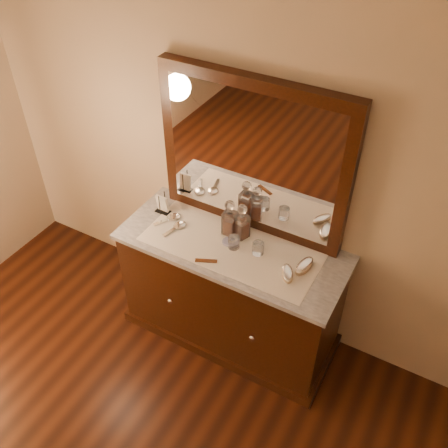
{
  "coord_description": "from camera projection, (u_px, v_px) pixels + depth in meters",
  "views": [
    {
      "loc": [
        1.04,
        -0.01,
        2.94
      ],
      "look_at": [
        0.0,
        1.85,
        1.1
      ],
      "focal_mm": 39.69,
      "sensor_mm": 36.0,
      "label": 1
    }
  ],
  "objects": [
    {
      "name": "brush_near",
      "position": [
        287.0,
        274.0,
        2.84
      ],
      "size": [
        0.12,
        0.16,
        0.04
      ],
      "color": "tan",
      "rests_on": "lace_runner"
    },
    {
      "name": "hand_mirror_inner",
      "position": [
        178.0,
        226.0,
        3.17
      ],
      "size": [
        0.09,
        0.19,
        0.02
      ],
      "color": "silver",
      "rests_on": "lace_runner"
    },
    {
      "name": "decanter_left",
      "position": [
        230.0,
        221.0,
        3.07
      ],
      "size": [
        0.08,
        0.08,
        0.25
      ],
      "color": "#913A15",
      "rests_on": "lace_runner"
    },
    {
      "name": "dresser_cabinet",
      "position": [
        231.0,
        293.0,
        3.34
      ],
      "size": [
        1.4,
        0.55,
        0.82
      ],
      "primitive_type": "cube",
      "color": "black",
      "rests_on": "floor"
    },
    {
      "name": "decanter_right",
      "position": [
        242.0,
        224.0,
        3.05
      ],
      "size": [
        0.1,
        0.1,
        0.25
      ],
      "color": "#913A15",
      "rests_on": "lace_runner"
    },
    {
      "name": "mirror_glass",
      "position": [
        250.0,
        161.0,
        2.86
      ],
      "size": [
        1.06,
        0.01,
        0.86
      ],
      "primitive_type": "cube",
      "color": "white",
      "rests_on": "marble_top"
    },
    {
      "name": "lace_runner",
      "position": [
        230.0,
        247.0,
        3.03
      ],
      "size": [
        1.1,
        0.45,
        0.0
      ],
      "primitive_type": "cube",
      "color": "white",
      "rests_on": "marble_top"
    },
    {
      "name": "brush_far",
      "position": [
        304.0,
        266.0,
        2.88
      ],
      "size": [
        0.09,
        0.17,
        0.04
      ],
      "color": "tan",
      "rests_on": "lace_runner"
    },
    {
      "name": "knob_left",
      "position": [
        170.0,
        301.0,
        3.23
      ],
      "size": [
        0.04,
        0.04,
        0.04
      ],
      "primitive_type": "sphere",
      "color": "silver",
      "rests_on": "dresser_cabinet"
    },
    {
      "name": "hand_mirror_outer",
      "position": [
        172.0,
        218.0,
        3.23
      ],
      "size": [
        0.14,
        0.2,
        0.02
      ],
      "color": "silver",
      "rests_on": "lace_runner"
    },
    {
      "name": "comb",
      "position": [
        206.0,
        261.0,
        2.94
      ],
      "size": [
        0.13,
        0.08,
        0.01
      ],
      "primitive_type": "cube",
      "rotation": [
        0.0,
        0.0,
        0.43
      ],
      "color": "brown",
      "rests_on": "lace_runner"
    },
    {
      "name": "dresser_plinth",
      "position": [
        231.0,
        327.0,
        3.58
      ],
      "size": [
        1.46,
        0.59,
        0.08
      ],
      "primitive_type": "cube",
      "color": "black",
      "rests_on": "floor"
    },
    {
      "name": "napkin_rack",
      "position": [
        162.0,
        205.0,
        3.26
      ],
      "size": [
        0.1,
        0.07,
        0.15
      ],
      "color": "black",
      "rests_on": "marble_top"
    },
    {
      "name": "marble_top",
      "position": [
        232.0,
        247.0,
        3.06
      ],
      "size": [
        1.44,
        0.59,
        0.03
      ],
      "primitive_type": "cube",
      "color": "silver",
      "rests_on": "dresser_cabinet"
    },
    {
      "name": "mirror_frame",
      "position": [
        253.0,
        158.0,
        2.88
      ],
      "size": [
        1.2,
        0.08,
        1.0
      ],
      "primitive_type": "cube",
      "color": "black",
      "rests_on": "marble_top"
    },
    {
      "name": "knob_right",
      "position": [
        252.0,
        338.0,
        3.01
      ],
      "size": [
        0.04,
        0.04,
        0.04
      ],
      "primitive_type": "sphere",
      "color": "silver",
      "rests_on": "dresser_cabinet"
    },
    {
      "name": "tumblers",
      "position": [
        246.0,
        245.0,
        2.99
      ],
      "size": [
        0.22,
        0.1,
        0.08
      ],
      "color": "white",
      "rests_on": "lace_runner"
    },
    {
      "name": "pin_dish",
      "position": [
        229.0,
        242.0,
        3.06
      ],
      "size": [
        0.09,
        0.09,
        0.01
      ],
      "primitive_type": "cylinder",
      "rotation": [
        0.0,
        0.0,
        0.24
      ],
      "color": "white",
      "rests_on": "lace_runner"
    }
  ]
}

